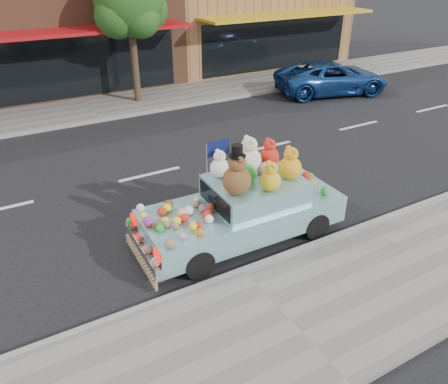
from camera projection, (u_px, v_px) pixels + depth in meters
ground at (150, 174)px, 12.31m from camera, size 120.00×120.00×0.00m
near_sidewalk at (290, 322)px, 7.32m from camera, size 60.00×3.00×0.12m
far_sidewalk at (90, 109)px, 17.24m from camera, size 60.00×3.00×0.12m
near_kerb at (243, 272)px, 8.47m from camera, size 60.00×0.12×0.13m
far_kerb at (101, 120)px, 16.09m from camera, size 60.00×0.12×0.13m
street_tree at (130, 7)px, 16.39m from camera, size 3.00×2.70×5.22m
car_blue at (332, 78)px, 19.05m from camera, size 5.34×3.49×1.36m
art_car at (244, 205)px, 9.25m from camera, size 4.52×1.85×2.38m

